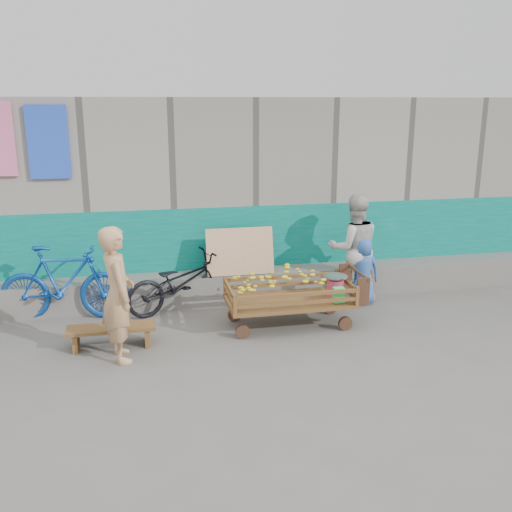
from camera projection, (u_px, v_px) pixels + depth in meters
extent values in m
plane|color=#595752|center=(249.00, 370.00, 6.46)|extent=(80.00, 80.00, 0.00)
cube|color=gray|center=(204.00, 187.00, 9.94)|extent=(12.00, 3.00, 3.00)
cube|color=#007268|center=(217.00, 253.00, 8.72)|extent=(12.00, 0.03, 1.40)
cube|color=slate|center=(219.00, 287.00, 8.62)|extent=(12.00, 0.50, 0.45)
cube|color=tan|center=(240.00, 251.00, 8.41)|extent=(1.00, 0.19, 0.68)
cube|color=blue|center=(48.00, 142.00, 7.79)|extent=(0.55, 0.03, 1.00)
cube|color=brown|center=(289.00, 301.00, 7.65)|extent=(1.67, 0.83, 0.05)
cylinder|color=#331F12|center=(243.00, 332.00, 7.29)|extent=(0.19, 0.06, 0.19)
cube|color=brown|center=(235.00, 305.00, 7.08)|extent=(0.05, 0.05, 0.26)
cylinder|color=#331F12|center=(235.00, 315.00, 7.87)|extent=(0.19, 0.06, 0.19)
cube|color=brown|center=(225.00, 285.00, 7.82)|extent=(0.05, 0.05, 0.26)
cylinder|color=#331F12|center=(345.00, 323.00, 7.56)|extent=(0.19, 0.06, 0.19)
cube|color=brown|center=(357.00, 296.00, 7.40)|extent=(0.05, 0.05, 0.26)
cylinder|color=#331F12|center=(330.00, 308.00, 8.14)|extent=(0.19, 0.06, 0.19)
cube|color=brown|center=(337.00, 278.00, 8.13)|extent=(0.05, 0.05, 0.26)
cube|color=brown|center=(297.00, 303.00, 7.25)|extent=(1.61, 0.04, 0.05)
cube|color=brown|center=(297.00, 295.00, 7.22)|extent=(1.61, 0.04, 0.05)
cube|color=brown|center=(282.00, 284.00, 7.98)|extent=(1.61, 0.04, 0.05)
cube|color=brown|center=(282.00, 277.00, 7.96)|extent=(1.61, 0.04, 0.05)
cube|color=brown|center=(230.00, 297.00, 7.46)|extent=(0.04, 0.78, 0.05)
cube|color=brown|center=(230.00, 289.00, 7.43)|extent=(0.04, 0.78, 0.05)
cube|color=brown|center=(346.00, 289.00, 7.78)|extent=(0.04, 0.78, 0.05)
cube|color=brown|center=(347.00, 281.00, 7.75)|extent=(0.04, 0.78, 0.05)
cylinder|color=#331F12|center=(359.00, 272.00, 7.75)|extent=(0.04, 0.74, 0.04)
cube|color=#331F12|center=(345.00, 276.00, 8.10)|extent=(0.17, 0.04, 0.37)
cube|color=#331F12|center=(363.00, 291.00, 7.45)|extent=(0.17, 0.04, 0.37)
ellipsoid|color=#FFFA3E|center=(283.00, 286.00, 7.57)|extent=(1.20, 0.65, 0.41)
cylinder|color=#EB3A72|center=(335.00, 288.00, 7.74)|extent=(0.22, 0.22, 0.24)
cylinder|color=silver|center=(336.00, 279.00, 7.70)|extent=(0.03, 0.03, 0.06)
cylinder|color=silver|center=(336.00, 276.00, 7.69)|extent=(0.31, 0.31, 0.02)
cube|color=#37E362|center=(339.00, 295.00, 7.49)|extent=(0.15, 0.11, 0.20)
cube|color=brown|center=(111.00, 328.00, 7.01)|extent=(1.07, 0.32, 0.04)
cube|color=brown|center=(76.00, 341.00, 6.96)|extent=(0.06, 0.30, 0.21)
cube|color=brown|center=(147.00, 336.00, 7.13)|extent=(0.06, 0.30, 0.21)
imported|color=tan|center=(118.00, 294.00, 6.54)|extent=(0.50, 0.65, 1.60)
imported|color=beige|center=(354.00, 248.00, 8.54)|extent=(0.84, 0.68, 1.63)
imported|color=#305BAB|center=(363.00, 271.00, 8.45)|extent=(0.53, 0.37, 1.02)
imported|color=black|center=(181.00, 283.00, 8.17)|extent=(1.73, 1.06, 0.86)
imported|color=#1045A0|center=(64.00, 283.00, 7.83)|extent=(1.81, 0.75, 1.06)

